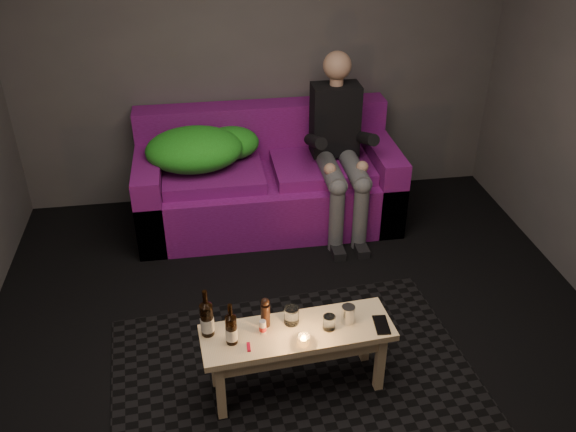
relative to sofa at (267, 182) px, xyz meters
name	(u,v)px	position (x,y,z in m)	size (l,w,h in m)	color
floor	(309,373)	(0.02, -1.82, -0.32)	(4.50, 4.50, 0.00)	black
room	(298,78)	(0.02, -1.35, 1.32)	(4.50, 4.50, 4.50)	silver
rug	(295,379)	(-0.07, -1.86, -0.32)	(2.10, 1.52, 0.01)	black
sofa	(267,182)	(0.00, 0.00, 0.00)	(2.06, 0.93, 0.89)	#6D0E60
green_blanket	(200,148)	(-0.52, -0.01, 0.35)	(0.91, 0.62, 0.31)	#29931A
person	(339,143)	(0.55, -0.17, 0.39)	(0.37, 0.86, 1.38)	black
coffee_table	(297,341)	(-0.07, -1.91, 0.03)	(1.07, 0.41, 0.43)	#E3BC84
beer_bottle_a	(207,318)	(-0.55, -1.87, 0.21)	(0.07, 0.07, 0.29)	black
beer_bottle_b	(231,329)	(-0.43, -1.95, 0.20)	(0.06, 0.06, 0.25)	black
salt_shaker	(263,327)	(-0.26, -1.90, 0.15)	(0.04, 0.04, 0.08)	silver
pepper_mill	(265,315)	(-0.24, -1.85, 0.18)	(0.05, 0.05, 0.14)	black
tumbler_back	(292,315)	(-0.09, -1.85, 0.16)	(0.08, 0.08, 0.10)	white
tealight	(304,340)	(-0.06, -2.02, 0.13)	(0.07, 0.07, 0.05)	white
tumbler_front	(329,323)	(0.10, -1.93, 0.15)	(0.07, 0.07, 0.08)	white
steel_cup	(348,314)	(0.21, -1.89, 0.16)	(0.07, 0.07, 0.10)	silver
smartphone	(381,325)	(0.39, -1.95, 0.11)	(0.08, 0.15, 0.01)	black
red_lighter	(249,347)	(-0.35, -2.01, 0.11)	(0.02, 0.06, 0.01)	#BA0B27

